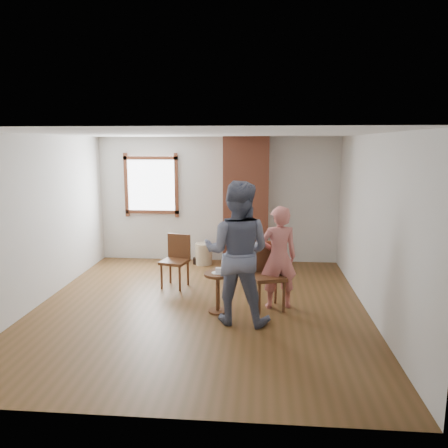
{
  "coord_description": "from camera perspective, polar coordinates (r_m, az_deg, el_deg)",
  "views": [
    {
      "loc": [
        0.9,
        -6.27,
        2.46
      ],
      "look_at": [
        0.3,
        0.8,
        1.15
      ],
      "focal_mm": 35.0,
      "sensor_mm": 36.0,
      "label": 1
    }
  ],
  "objects": [
    {
      "name": "dark_pot",
      "position": [
        9.08,
        -3.65,
        -4.82
      ],
      "size": [
        0.16,
        0.16,
        0.14
      ],
      "primitive_type": "cylinder",
      "rotation": [
        0.0,
        0.0,
        0.18
      ],
      "color": "black",
      "rests_on": "ground"
    },
    {
      "name": "cake_plate",
      "position": [
        6.41,
        -0.83,
        -6.39
      ],
      "size": [
        0.18,
        0.18,
        0.01
      ],
      "primitive_type": "cylinder",
      "color": "white",
      "rests_on": "side_table"
    },
    {
      "name": "dining_chair_right",
      "position": [
        6.66,
        5.56,
        -6.18
      ],
      "size": [
        0.58,
        0.58,
        1.0
      ],
      "rotation": [
        0.0,
        0.0,
        0.3
      ],
      "color": "#5C301B",
      "rests_on": "ground"
    },
    {
      "name": "ground",
      "position": [
        6.8,
        -3.13,
        -10.78
      ],
      "size": [
        5.5,
        5.5,
        0.0
      ],
      "primitive_type": "plane",
      "color": "brown",
      "rests_on": "ground"
    },
    {
      "name": "side_table",
      "position": [
        6.47,
        -0.82,
        -8.09
      ],
      "size": [
        0.4,
        0.4,
        0.6
      ],
      "color": "#5C301B",
      "rests_on": "ground"
    },
    {
      "name": "person_pink",
      "position": [
        6.6,
        7.12,
        -4.35
      ],
      "size": [
        0.64,
        0.49,
        1.56
      ],
      "primitive_type": "imported",
      "rotation": [
        0.0,
        0.0,
        3.37
      ],
      "color": "#CD6E66",
      "rests_on": "ground"
    },
    {
      "name": "dining_chair_left",
      "position": [
        7.65,
        -6.23,
        -4.39
      ],
      "size": [
        0.51,
        0.51,
        0.91
      ],
      "rotation": [
        0.0,
        0.0,
        -0.25
      ],
      "color": "#5C301B",
      "rests_on": "ground"
    },
    {
      "name": "stoneware_crock",
      "position": [
        9.03,
        -2.66,
        -3.91
      ],
      "size": [
        0.44,
        0.44,
        0.44
      ],
      "primitive_type": "cylinder",
      "rotation": [
        0.0,
        0.0,
        -0.37
      ],
      "color": "tan",
      "rests_on": "ground"
    },
    {
      "name": "man",
      "position": [
        5.99,
        1.74,
        -3.77
      ],
      "size": [
        1.07,
        0.9,
        1.98
      ],
      "primitive_type": "imported",
      "rotation": [
        0.0,
        0.0,
        2.97
      ],
      "color": "#151C39",
      "rests_on": "ground"
    },
    {
      "name": "cake_slice",
      "position": [
        6.4,
        -0.74,
        -6.1
      ],
      "size": [
        0.08,
        0.07,
        0.06
      ],
      "primitive_type": "cube",
      "color": "white",
      "rests_on": "cake_plate"
    },
    {
      "name": "room_shell",
      "position": [
        6.97,
        -3.04,
        5.08
      ],
      "size": [
        5.04,
        5.52,
        2.62
      ],
      "color": "silver",
      "rests_on": "ground"
    },
    {
      "name": "brick_chimney",
      "position": [
        8.85,
        2.89,
        2.92
      ],
      "size": [
        0.9,
        0.5,
        2.6
      ],
      "primitive_type": "cube",
      "color": "#B05A3E",
      "rests_on": "ground"
    }
  ]
}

